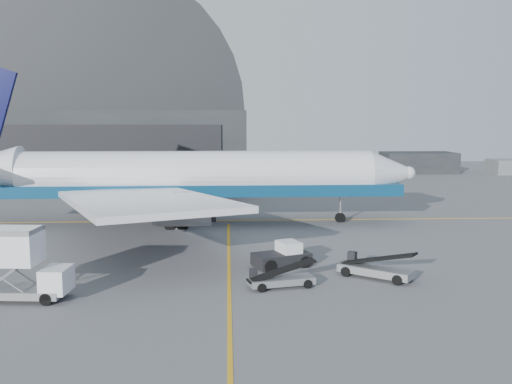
{
  "coord_description": "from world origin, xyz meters",
  "views": [
    {
      "loc": [
        -0.06,
        -39.65,
        10.86
      ],
      "look_at": [
        2.38,
        8.88,
        4.5
      ],
      "focal_mm": 40.0,
      "sensor_mm": 36.0,
      "label": 1
    }
  ],
  "objects": [
    {
      "name": "belt_loader_a",
      "position": [
        3.31,
        -4.15,
        0.53
      ],
      "size": [
        4.6,
        2.36,
        1.72
      ],
      "rotation": [
        0.0,
        0.0,
        0.23
      ],
      "color": "slate",
      "rests_on": "ground"
    },
    {
      "name": "distant_bldg_b",
      "position": [
        55.0,
        68.0,
        0.0
      ],
      "size": [
        8.0,
        6.0,
        2.8
      ],
      "primitive_type": "cube",
      "color": "slate",
      "rests_on": "ground"
    },
    {
      "name": "catering_truck",
      "position": [
        -12.75,
        -5.87,
        2.07
      ],
      "size": [
        6.11,
        2.72,
        4.09
      ],
      "rotation": [
        0.0,
        0.0,
        -0.09
      ],
      "color": "slate",
      "rests_on": "ground"
    },
    {
      "name": "taxi_lines",
      "position": [
        0.0,
        12.67,
        0.01
      ],
      "size": [
        80.0,
        42.12,
        0.02
      ],
      "color": "orange",
      "rests_on": "ground"
    },
    {
      "name": "traffic_cone",
      "position": [
        4.05,
        2.85,
        0.27
      ],
      "size": [
        0.39,
        0.39,
        0.57
      ],
      "color": "#FF3708",
      "rests_on": "ground"
    },
    {
      "name": "distant_bldg_a",
      "position": [
        38.0,
        72.0,
        0.0
      ],
      "size": [
        14.0,
        8.0,
        4.0
      ],
      "primitive_type": "cube",
      "color": "black",
      "rests_on": "ground"
    },
    {
      "name": "ground",
      "position": [
        0.0,
        0.0,
        0.0
      ],
      "size": [
        200.0,
        200.0,
        0.0
      ],
      "primitive_type": "plane",
      "color": "#565659",
      "rests_on": "ground"
    },
    {
      "name": "airliner",
      "position": [
        -5.11,
        18.53,
        4.84
      ],
      "size": [
        49.31,
        47.81,
        17.3
      ],
      "color": "white",
      "rests_on": "ground"
    },
    {
      "name": "belt_loader_b",
      "position": [
        9.96,
        -2.28,
        0.63
      ],
      "size": [
        5.05,
        4.43,
        2.05
      ],
      "rotation": [
        0.0,
        0.0,
        -0.65
      ],
      "color": "slate",
      "rests_on": "ground"
    },
    {
      "name": "hangar",
      "position": [
        -22.0,
        64.95,
        9.54
      ],
      "size": [
        50.0,
        28.3,
        28.0
      ],
      "color": "black",
      "rests_on": "ground"
    },
    {
      "name": "pushback_tug",
      "position": [
        3.96,
        1.07,
        0.7
      ],
      "size": [
        4.56,
        3.55,
        1.86
      ],
      "rotation": [
        0.0,
        0.0,
        0.37
      ],
      "color": "black",
      "rests_on": "ground"
    }
  ]
}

